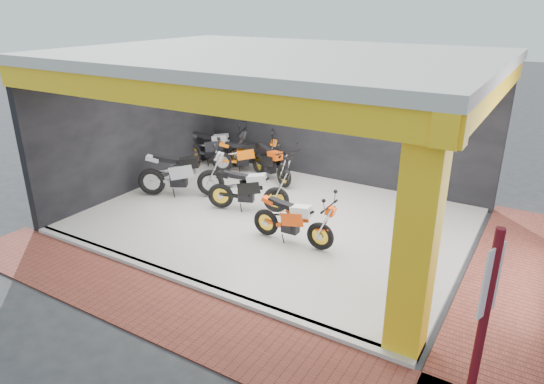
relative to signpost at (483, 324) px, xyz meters
The scene contains 18 objects.
ground 5.20m from the signpost, 161.00° to the left, with size 80.00×80.00×0.00m, color #2D2D30.
showroom_floor 6.12m from the signpost, 142.55° to the left, with size 8.00×6.00×0.10m, color white.
showroom_ceiling 6.38m from the signpost, 142.55° to the left, with size 8.40×6.40×0.20m, color beige.
back_wall 8.25m from the signpost, 125.17° to the left, with size 8.20×0.20×3.50m, color black.
left_wall 9.57m from the signpost, 157.66° to the left, with size 0.20×6.20×3.50m, color black.
corner_column 1.38m from the signpost, 138.37° to the left, with size 0.50×0.50×3.50m, color yellow.
header_beam_front 5.16m from the signpost, behind, with size 8.40×0.30×0.40m, color yellow.
header_beam_right 4.18m from the signpost, 101.58° to the left, with size 0.30×6.40×0.40m, color yellow.
floor_kerb 4.97m from the signpost, behind, with size 8.00×0.20×0.10m, color white.
paver_front 4.94m from the signpost, behind, with size 9.00×1.40×0.03m, color brown.
paver_right 3.88m from the signpost, 89.13° to the left, with size 1.40×7.00×0.03m, color brown.
signpost is the anchor object (origin of this frame).
moto_hero 4.31m from the signpost, 139.37° to the left, with size 1.89×0.70×1.15m, color #FB480A, non-canonical shape.
moto_row_a 6.27m from the signpost, 141.47° to the left, with size 2.01×0.74×1.23m, color black, non-canonical shape.
moto_row_b 7.81m from the signpost, 150.01° to the left, with size 2.27×0.84×1.39m, color #9A9CA1, non-canonical shape.
moto_row_c 7.74m from the signpost, 135.79° to the left, with size 1.95×0.72×1.19m, color black, non-canonical shape.
moto_row_d 8.98m from the signpost, 136.74° to the left, with size 1.91×0.71×1.17m, color orange, non-canonical shape.
moto_row_e 9.74m from the signpost, 140.89° to the left, with size 2.12×0.79×1.30m, color black, non-canonical shape.
Camera 1 is at (5.04, -6.49, 4.59)m, focal length 32.00 mm.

